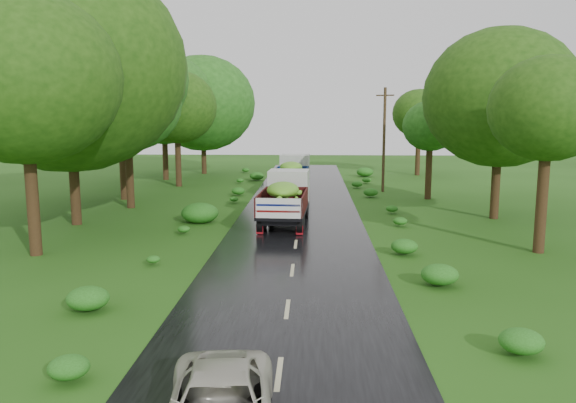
{
  "coord_description": "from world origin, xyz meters",
  "views": [
    {
      "loc": [
        0.68,
        -15.22,
        5.5
      ],
      "look_at": [
        -0.37,
        8.94,
        1.7
      ],
      "focal_mm": 35.0,
      "sensor_mm": 36.0,
      "label": 1
    }
  ],
  "objects": [
    {
      "name": "utility_pole",
      "position": [
        5.69,
        24.52,
        3.75
      ],
      "size": [
        1.2,
        0.6,
        7.29
      ],
      "rotation": [
        0.0,
        0.0,
        -0.41
      ],
      "color": "#382616",
      "rests_on": "ground"
    },
    {
      "name": "ground",
      "position": [
        0.0,
        0.0,
        0.0
      ],
      "size": [
        120.0,
        120.0,
        0.0
      ],
      "primitive_type": "plane",
      "color": "#1E480F",
      "rests_on": "ground"
    },
    {
      "name": "road",
      "position": [
        0.0,
        5.0,
        0.01
      ],
      "size": [
        6.5,
        80.0,
        0.02
      ],
      "primitive_type": "cube",
      "color": "black",
      "rests_on": "ground"
    },
    {
      "name": "road_lines",
      "position": [
        0.0,
        6.0,
        0.02
      ],
      "size": [
        0.12,
        69.6,
        0.0
      ],
      "color": "#BFB78C",
      "rests_on": "road"
    },
    {
      "name": "trees_right",
      "position": [
        9.86,
        18.41,
        5.7
      ],
      "size": [
        5.45,
        31.53,
        8.08
      ],
      "color": "black",
      "rests_on": "ground"
    },
    {
      "name": "trees_left",
      "position": [
        -10.55,
        21.2,
        6.87
      ],
      "size": [
        6.52,
        34.27,
        9.94
      ],
      "color": "black",
      "rests_on": "ground"
    },
    {
      "name": "truck_near",
      "position": [
        -0.65,
        12.53,
        1.43
      ],
      "size": [
        2.42,
        6.12,
        2.53
      ],
      "rotation": [
        0.0,
        0.0,
        -0.05
      ],
      "color": "black",
      "rests_on": "ground"
    },
    {
      "name": "shrubs",
      "position": [
        0.0,
        14.0,
        0.35
      ],
      "size": [
        11.9,
        44.0,
        0.7
      ],
      "color": "#1F5915",
      "rests_on": "ground"
    },
    {
      "name": "truck_far",
      "position": [
        -0.7,
        24.05,
        1.43
      ],
      "size": [
        2.46,
        6.13,
        2.53
      ],
      "rotation": [
        0.0,
        0.0,
        -0.06
      ],
      "color": "black",
      "rests_on": "ground"
    }
  ]
}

